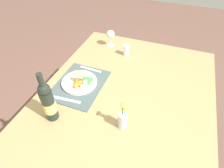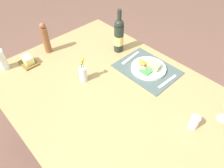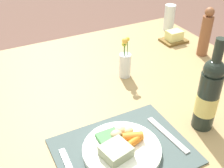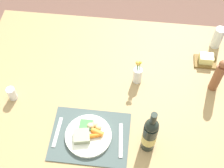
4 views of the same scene
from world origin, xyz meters
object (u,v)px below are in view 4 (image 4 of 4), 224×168
(flower_vase, at_px, (138,74))
(salt_shaker, at_px, (12,94))
(fork, at_px, (57,132))
(dining_table, at_px, (103,91))
(water_tumbler, at_px, (217,39))
(knife, at_px, (121,140))
(pepper_mill, at_px, (218,76))
(wine_bottle, at_px, (150,134))
(dinner_plate, at_px, (88,135))
(butter_dish, at_px, (206,60))

(flower_vase, bearing_deg, salt_shaker, -164.06)
(fork, bearing_deg, salt_shaker, 149.80)
(dining_table, relative_size, salt_shaker, 17.83)
(water_tumbler, bearing_deg, flower_vase, -145.38)
(fork, relative_size, knife, 0.91)
(pepper_mill, height_order, water_tumbler, pepper_mill)
(fork, distance_m, wine_bottle, 0.48)
(flower_vase, bearing_deg, dining_table, -163.94)
(fork, distance_m, salt_shaker, 0.35)
(dinner_plate, relative_size, butter_dish, 1.84)
(salt_shaker, bearing_deg, butter_dish, 19.18)
(flower_vase, bearing_deg, butter_dish, 24.37)
(pepper_mill, xyz_separation_m, salt_shaker, (-1.11, -0.19, -0.07))
(dinner_plate, height_order, knife, dinner_plate)
(dining_table, distance_m, dinner_plate, 0.34)
(pepper_mill, bearing_deg, dining_table, -174.92)
(knife, distance_m, pepper_mill, 0.63)
(fork, distance_m, pepper_mill, 0.91)
(flower_vase, xyz_separation_m, pepper_mill, (0.43, 0.00, 0.05))
(flower_vase, height_order, butter_dish, flower_vase)
(butter_dish, bearing_deg, salt_shaker, -160.82)
(knife, height_order, pepper_mill, pepper_mill)
(dinner_plate, bearing_deg, dining_table, 84.17)
(water_tumbler, bearing_deg, dining_table, -150.18)
(dining_table, distance_m, fork, 0.38)
(knife, height_order, salt_shaker, salt_shaker)
(pepper_mill, xyz_separation_m, butter_dish, (-0.03, 0.18, -0.09))
(water_tumbler, height_order, salt_shaker, water_tumbler)
(dining_table, xyz_separation_m, salt_shaker, (-0.49, -0.14, 0.10))
(fork, xyz_separation_m, water_tumbler, (0.86, 0.70, 0.06))
(fork, bearing_deg, flower_vase, 46.55)
(pepper_mill, bearing_deg, wine_bottle, -131.71)
(butter_dish, height_order, salt_shaker, salt_shaker)
(dining_table, height_order, wine_bottle, wine_bottle)
(flower_vase, distance_m, pepper_mill, 0.44)
(dining_table, relative_size, pepper_mill, 6.35)
(water_tumbler, distance_m, salt_shaker, 1.26)
(dinner_plate, xyz_separation_m, wine_bottle, (0.31, -0.01, 0.11))
(dinner_plate, bearing_deg, water_tumbler, 45.43)
(fork, relative_size, water_tumbler, 1.16)
(fork, height_order, butter_dish, butter_dish)
(wine_bottle, height_order, salt_shaker, wine_bottle)
(fork, xyz_separation_m, wine_bottle, (0.47, -0.02, 0.12))
(wine_bottle, distance_m, butter_dish, 0.67)
(pepper_mill, relative_size, salt_shaker, 2.81)
(dinner_plate, xyz_separation_m, flower_vase, (0.23, 0.38, 0.04))
(dining_table, relative_size, flower_vase, 8.25)
(wine_bottle, distance_m, flower_vase, 0.41)
(wine_bottle, bearing_deg, pepper_mill, 48.29)
(water_tumbler, relative_size, salt_shaker, 1.73)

